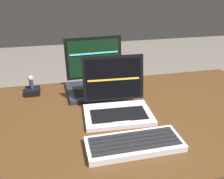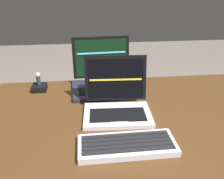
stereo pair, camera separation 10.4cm
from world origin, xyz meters
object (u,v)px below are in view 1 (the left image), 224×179
laptop_front (117,103)px  laptop_rear (98,80)px  figurine_stand (32,91)px  external_keyboard (134,144)px  figurine (31,81)px

laptop_front → laptop_rear: laptop_rear is taller
laptop_front → figurine_stand: laptop_front is taller
external_keyboard → figurine_stand: bearing=126.3°
laptop_front → figurine_stand: bearing=144.3°
laptop_rear → figurine_stand: size_ratio=4.69×
external_keyboard → figurine_stand: (-0.38, 0.52, 0.00)m
laptop_front → laptop_rear: bearing=98.1°
external_keyboard → figurine: figurine is taller
laptop_rear → external_keyboard: (0.04, -0.52, -0.04)m
external_keyboard → figurine: bearing=126.3°
laptop_rear → figurine: 0.34m
figurine_stand → external_keyboard: bearing=-53.7°
laptop_front → external_keyboard: bearing=-88.8°
laptop_front → laptop_rear: size_ratio=0.86×
figurine → laptop_front: bearing=-35.7°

